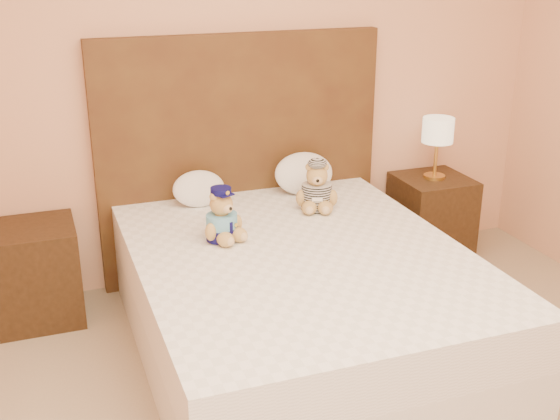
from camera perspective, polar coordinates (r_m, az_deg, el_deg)
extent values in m
cube|color=tan|center=(4.21, -3.54, 12.21)|extent=(4.00, 0.04, 2.70)
cube|color=white|center=(3.66, 1.65, -9.14)|extent=(1.60, 2.00, 0.30)
cube|color=white|center=(3.53, 1.70, -5.27)|extent=(1.60, 2.00, 0.25)
cube|color=#513718|center=(4.30, -3.21, 4.21)|extent=(1.75, 0.08, 1.50)
cube|color=#392312|center=(4.11, -19.14, -4.87)|extent=(0.45, 0.45, 0.55)
cube|color=#392312|center=(4.78, 12.16, -0.56)|extent=(0.45, 0.45, 0.55)
cylinder|color=gold|center=(4.68, 12.42, 2.69)|extent=(0.14, 0.14, 0.02)
cylinder|color=gold|center=(4.64, 12.55, 4.21)|extent=(0.02, 0.02, 0.26)
cylinder|color=beige|center=(4.60, 12.72, 6.36)|extent=(0.20, 0.20, 0.16)
ellipsoid|color=white|center=(4.09, -6.62, 1.86)|extent=(0.31, 0.20, 0.22)
ellipsoid|color=white|center=(4.27, 1.96, 3.15)|extent=(0.37, 0.24, 0.26)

